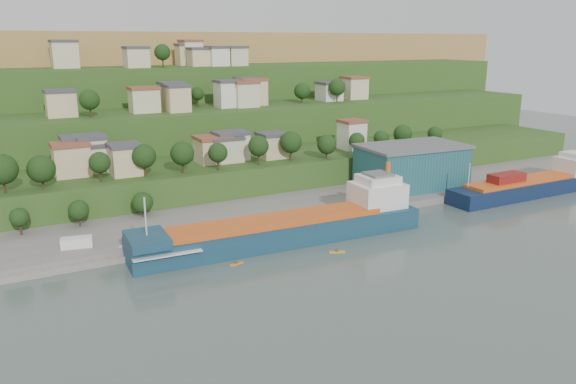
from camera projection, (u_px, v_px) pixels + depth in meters
ground at (338, 247)px, 125.23m from camera, size 500.00×500.00×0.00m
quay at (343, 204)px, 158.17m from camera, size 220.00×26.00×4.00m
pebble_beach at (63, 258)px, 118.89m from camera, size 40.00×18.00×2.40m
hillside at (145, 136)px, 268.71m from camera, size 360.00×210.62×96.00m
cargo_ship_near at (291, 229)px, 128.34m from camera, size 69.35×13.77×17.72m
cargo_ship_far at (532, 186)px, 167.64m from camera, size 56.32×9.54×15.29m
warehouse at (412, 166)px, 167.33m from camera, size 32.17×20.97×12.80m
caravan at (77, 244)px, 119.33m from camera, size 6.76×3.83×2.97m
dinghy at (129, 248)px, 120.19m from camera, size 4.26×3.01×0.80m
kayak_orange at (236, 263)px, 115.45m from camera, size 3.32×1.26×0.82m
kayak_yellow at (337, 251)px, 121.92m from camera, size 3.50×1.98×0.89m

